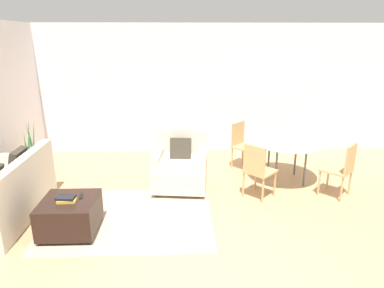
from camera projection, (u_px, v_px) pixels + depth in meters
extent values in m
plane|color=tan|center=(194.00, 255.00, 4.07)|extent=(20.00, 20.00, 0.00)
cube|color=white|center=(186.00, 90.00, 7.42)|extent=(12.00, 0.06, 2.75)
cube|color=tan|center=(130.00, 217.00, 4.92)|extent=(2.33, 1.83, 0.00)
cube|color=brown|center=(123.00, 243.00, 4.29)|extent=(2.29, 0.06, 0.00)
cube|color=brown|center=(126.00, 232.00, 4.54)|extent=(2.29, 0.06, 0.00)
cube|color=brown|center=(129.00, 221.00, 4.79)|extent=(2.29, 0.06, 0.00)
cube|color=brown|center=(131.00, 212.00, 5.04)|extent=(2.29, 0.06, 0.00)
cube|color=brown|center=(134.00, 204.00, 5.29)|extent=(2.29, 0.06, 0.00)
cube|color=brown|center=(136.00, 196.00, 5.54)|extent=(2.29, 0.06, 0.00)
cube|color=beige|center=(3.00, 204.00, 4.86)|extent=(0.86, 1.84, 0.40)
cube|color=beige|center=(24.00, 175.00, 4.73)|extent=(0.14, 1.84, 0.49)
cube|color=beige|center=(26.00, 161.00, 5.58)|extent=(0.79, 0.12, 0.26)
cube|color=#383328|center=(17.00, 162.00, 5.11)|extent=(0.19, 0.40, 0.41)
cube|color=beige|center=(180.00, 175.00, 5.76)|extent=(0.96, 0.91, 0.37)
cube|color=beige|center=(180.00, 163.00, 5.66)|extent=(0.70, 0.76, 0.10)
cube|color=beige|center=(182.00, 143.00, 5.96)|extent=(0.88, 0.21, 0.53)
cube|color=beige|center=(158.00, 159.00, 5.70)|extent=(0.20, 0.76, 0.20)
cube|color=beige|center=(203.00, 160.00, 5.65)|extent=(0.20, 0.76, 0.20)
cylinder|color=brown|center=(156.00, 195.00, 5.54)|extent=(0.05, 0.05, 0.06)
cylinder|color=brown|center=(200.00, 196.00, 5.49)|extent=(0.05, 0.05, 0.06)
cylinder|color=brown|center=(163.00, 179.00, 6.16)|extent=(0.05, 0.05, 0.06)
cylinder|color=brown|center=(202.00, 180.00, 6.12)|extent=(0.05, 0.05, 0.06)
cube|color=#383328|center=(181.00, 148.00, 5.73)|extent=(0.37, 0.24, 0.36)
cube|color=black|center=(70.00, 214.00, 4.49)|extent=(0.71, 0.72, 0.41)
cylinder|color=black|center=(40.00, 243.00, 4.26)|extent=(0.04, 0.04, 0.04)
cylinder|color=black|center=(89.00, 242.00, 4.28)|extent=(0.04, 0.04, 0.04)
cylinder|color=black|center=(57.00, 218.00, 4.85)|extent=(0.04, 0.04, 0.04)
cylinder|color=black|center=(100.00, 217.00, 4.87)|extent=(0.04, 0.04, 0.04)
cube|color=gold|center=(67.00, 201.00, 4.38)|extent=(0.24, 0.14, 0.03)
cube|color=black|center=(66.00, 198.00, 4.39)|extent=(0.25, 0.17, 0.03)
cube|color=black|center=(81.00, 196.00, 4.53)|extent=(0.07, 0.16, 0.01)
cylinder|color=maroon|center=(35.00, 173.00, 6.11)|extent=(0.35, 0.35, 0.29)
cylinder|color=black|center=(34.00, 166.00, 6.07)|extent=(0.32, 0.32, 0.02)
cone|color=#387A42|center=(32.00, 145.00, 5.95)|extent=(0.04, 0.17, 0.77)
cone|color=#387A42|center=(34.00, 142.00, 6.02)|extent=(0.17, 0.09, 0.82)
cone|color=#387A42|center=(29.00, 142.00, 6.00)|extent=(0.13, 0.10, 0.86)
cone|color=#387A42|center=(26.00, 149.00, 5.96)|extent=(0.05, 0.10, 0.65)
cone|color=#387A42|center=(28.00, 151.00, 5.91)|extent=(0.12, 0.07, 0.59)
cone|color=#387A42|center=(31.00, 144.00, 5.90)|extent=(0.09, 0.08, 0.85)
cylinder|color=#99A8AD|center=(288.00, 142.00, 5.97)|extent=(1.29, 1.29, 0.01)
cylinder|color=#59595B|center=(276.00, 167.00, 5.83)|extent=(0.04, 0.04, 0.72)
cylinder|color=#59595B|center=(305.00, 166.00, 5.85)|extent=(0.04, 0.04, 0.72)
cylinder|color=#59595B|center=(269.00, 157.00, 6.31)|extent=(0.04, 0.04, 0.72)
cylinder|color=#59595B|center=(296.00, 157.00, 6.32)|extent=(0.04, 0.04, 0.72)
cube|color=tan|center=(260.00, 171.00, 5.44)|extent=(0.59, 0.59, 0.03)
cube|color=tan|center=(254.00, 160.00, 5.24)|extent=(0.29, 0.29, 0.45)
cylinder|color=tan|center=(275.00, 184.00, 5.52)|extent=(0.03, 0.03, 0.42)
cylinder|color=tan|center=(256.00, 178.00, 5.75)|extent=(0.03, 0.03, 0.42)
cylinder|color=tan|center=(263.00, 191.00, 5.27)|extent=(0.03, 0.03, 0.42)
cylinder|color=tan|center=(243.00, 184.00, 5.50)|extent=(0.03, 0.03, 0.42)
cube|color=tan|center=(336.00, 170.00, 5.49)|extent=(0.59, 0.59, 0.03)
cube|color=tan|center=(351.00, 159.00, 5.29)|extent=(0.29, 0.29, 0.45)
cylinder|color=tan|center=(328.00, 177.00, 5.80)|extent=(0.03, 0.03, 0.42)
cylinder|color=tan|center=(319.00, 183.00, 5.54)|extent=(0.03, 0.03, 0.42)
cylinder|color=tan|center=(350.00, 183.00, 5.56)|extent=(0.03, 0.03, 0.42)
cylinder|color=tan|center=(342.00, 189.00, 5.31)|extent=(0.03, 0.03, 0.42)
cube|color=tan|center=(245.00, 147.00, 6.62)|extent=(0.59, 0.59, 0.03)
cube|color=tan|center=(238.00, 133.00, 6.67)|extent=(0.29, 0.29, 0.45)
cylinder|color=tan|center=(247.00, 162.00, 6.44)|extent=(0.03, 0.03, 0.42)
cylinder|color=tan|center=(258.00, 158.00, 6.70)|extent=(0.03, 0.03, 0.42)
cylinder|color=tan|center=(232.00, 158.00, 6.68)|extent=(0.03, 0.03, 0.42)
cylinder|color=tan|center=(243.00, 154.00, 6.93)|extent=(0.03, 0.03, 0.42)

